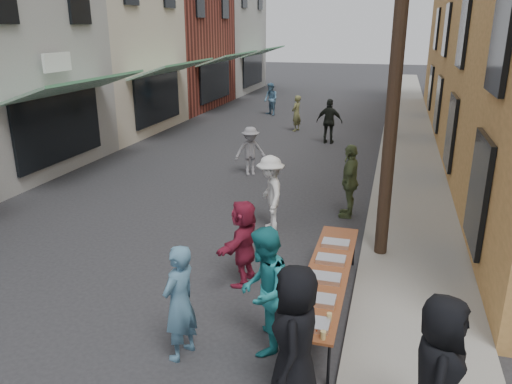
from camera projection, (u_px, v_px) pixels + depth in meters
The scene contains 27 objects.
ground at pixel (128, 298), 8.99m from camera, with size 120.00×120.00×0.00m, color #28282B.
sidewalk at pixel (408, 139), 21.40m from camera, with size 2.20×60.00×0.10m, color gray.
storefront_row at pixel (91, 37), 23.89m from camera, with size 8.00×37.00×9.00m.
utility_pole_near at pixel (399, 35), 9.20m from camera, with size 0.26×0.26×9.00m, color #2D2116.
utility_pole_mid at pixel (401, 30), 20.16m from camera, with size 0.26×0.26×9.00m, color #2D2116.
utility_pole_far at pixel (402, 28), 31.12m from camera, with size 0.26×0.26×9.00m, color #2D2116.
serving_table at pixel (328, 274), 8.36m from camera, with size 0.70×4.00×0.75m.
catering_tray_sausage at pixel (311, 324), 6.83m from camera, with size 0.50×0.33×0.08m, color maroon.
catering_tray_foil_b at pixel (319, 300), 7.42m from camera, with size 0.50×0.33×0.08m, color #B2B2B7.
catering_tray_buns at pixel (325, 278), 8.06m from camera, with size 0.50×0.33×0.08m, color tan.
catering_tray_foil_d at pixel (331, 259), 8.70m from camera, with size 0.50×0.33×0.08m, color #B2B2B7.
catering_tray_buns_end at pixel (336, 243), 9.34m from camera, with size 0.50×0.33×0.08m, color tan.
condiment_jar_a at pixel (291, 333), 6.61m from camera, with size 0.07×0.07×0.08m, color #A57F26.
condiment_jar_b at pixel (293, 329), 6.70m from camera, with size 0.07×0.07×0.08m, color #A57F26.
condiment_jar_c at pixel (294, 325), 6.80m from camera, with size 0.07×0.07×0.08m, color #A57F26.
cup_stack at pixel (323, 335), 6.54m from camera, with size 0.08×0.08×0.12m, color tan.
guest_front_a at pixel (295, 339), 6.17m from camera, with size 0.96×0.63×1.97m, color black.
guest_front_b at pixel (179, 303), 7.16m from camera, with size 0.65×0.43×1.78m, color teal.
guest_front_c at pixel (264, 291), 7.30m from camera, with size 0.95×0.74×1.96m, color teal.
guest_front_d at pixel (270, 193), 11.79m from camera, with size 1.17×0.67×1.81m, color white.
guest_front_e at pixel (350, 181), 12.57m from camera, with size 1.11×0.46×1.89m, color #55653A.
guest_queue_back at pixel (243, 242), 9.30m from camera, with size 1.53×0.49×1.65m, color maroon.
server at pixel (438, 374), 5.45m from camera, with size 0.93×0.60×1.90m, color black.
passerby_left at pixel (250, 151), 16.19m from camera, with size 1.03×0.59×1.59m, color gray.
passerby_mid at pixel (329, 121), 20.51m from camera, with size 1.08×0.45×1.84m, color black.
passerby_right at pixel (296, 113), 22.99m from camera, with size 0.60×0.39×1.64m, color #65673B.
passerby_far at pixel (271, 99), 27.04m from camera, with size 0.84×0.66×1.74m, color #5582A4.
Camera 1 is at (4.35, -7.00, 4.67)m, focal length 35.00 mm.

